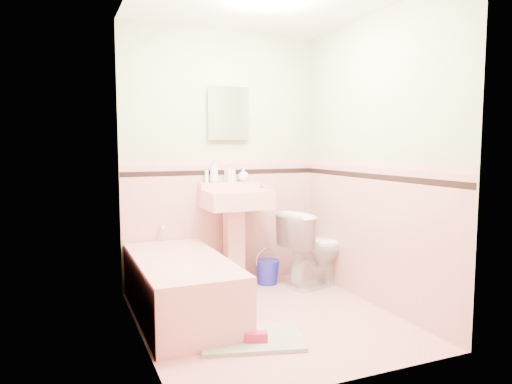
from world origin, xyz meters
name	(u,v)px	position (x,y,z in m)	size (l,w,h in m)	color
floor	(268,318)	(0.00, 0.00, 0.00)	(2.20, 2.20, 0.00)	pink
wall_back	(223,159)	(0.00, 1.10, 1.25)	(2.50, 2.50, 0.00)	beige
wall_front	(350,170)	(0.00, -1.10, 1.25)	(2.50, 2.50, 0.00)	beige
wall_left	(138,165)	(-1.00, 0.00, 1.25)	(2.50, 2.50, 0.00)	beige
wall_right	(374,161)	(1.00, 0.00, 1.25)	(2.50, 2.50, 0.00)	beige
wainscot_back	(223,224)	(0.00, 1.09, 0.60)	(2.00, 2.00, 0.00)	#EBA39E
wainscot_front	(346,282)	(0.00, -1.09, 0.60)	(2.00, 2.00, 0.00)	#EBA39E
wainscot_left	(142,257)	(-0.99, 0.00, 0.60)	(2.20, 2.20, 0.00)	#EBA39E
wainscot_right	(371,236)	(0.99, 0.00, 0.60)	(2.20, 2.20, 0.00)	#EBA39E
accent_back	(223,172)	(0.00, 1.08, 1.12)	(2.00, 2.00, 0.00)	black
accent_front	(347,192)	(0.00, -1.08, 1.12)	(2.00, 2.00, 0.00)	black
accent_left	(141,184)	(-0.98, 0.00, 1.12)	(2.20, 2.20, 0.00)	black
accent_right	(372,176)	(0.98, 0.00, 1.12)	(2.20, 2.20, 0.00)	black
cap_back	(223,162)	(0.00, 1.08, 1.22)	(2.00, 2.00, 0.00)	pink
cap_front	(348,175)	(0.00, -1.08, 1.22)	(2.00, 2.00, 0.00)	pink
cap_left	(141,169)	(-0.98, 0.00, 1.22)	(2.20, 2.20, 0.00)	pink
cap_right	(372,165)	(0.98, 0.00, 1.22)	(2.20, 2.20, 0.00)	pink
bathtub	(181,289)	(-0.63, 0.33, 0.23)	(0.70, 1.50, 0.45)	#E4A19C
tub_faucet	(162,226)	(-0.63, 1.05, 0.63)	(0.04, 0.04, 0.12)	silver
sink	(236,239)	(0.05, 0.86, 0.48)	(0.61, 0.50, 0.96)	#E4A19C
sink_faucet	(231,190)	(0.05, 1.00, 0.95)	(0.02, 0.02, 0.10)	silver
medicine_cabinet	(228,113)	(0.05, 1.07, 1.70)	(0.38, 0.04, 0.47)	white
soap_dish	(267,188)	(0.47, 1.06, 0.95)	(0.13, 0.07, 0.04)	#E4A19C
soap_bottle_left	(214,171)	(-0.11, 1.04, 1.13)	(0.08, 0.08, 0.21)	#B2B2B2
soap_bottle_mid	(230,173)	(0.05, 1.04, 1.12)	(0.08, 0.08, 0.18)	#B2B2B2
soap_bottle_right	(243,174)	(0.20, 1.04, 1.10)	(0.11, 0.11, 0.14)	#B2B2B2
tube	(207,176)	(-0.19, 1.04, 1.09)	(0.04, 0.04, 0.12)	white
toilet	(317,248)	(0.82, 0.64, 0.38)	(0.42, 0.74, 0.75)	white
bucket	(268,272)	(0.39, 0.87, 0.12)	(0.24, 0.24, 0.24)	#1E22B6
bath_mat	(251,339)	(-0.29, -0.35, 0.01)	(0.71, 0.48, 0.03)	gray
shoe	(256,337)	(-0.29, -0.43, 0.06)	(0.16, 0.07, 0.06)	#BF1E59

